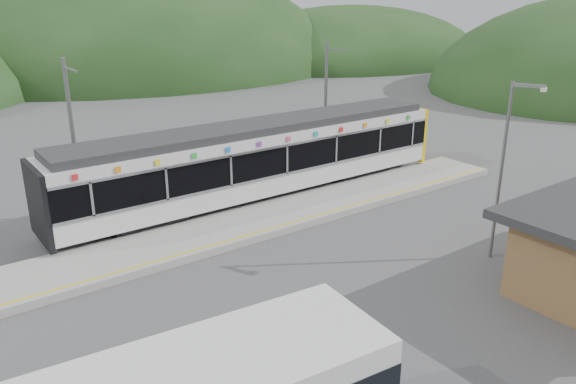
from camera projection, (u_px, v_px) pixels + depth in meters
ground at (327, 243)px, 22.46m from camera, size 120.00×120.00×0.00m
hills at (352, 181)px, 29.93m from camera, size 146.00×149.00×26.00m
platform at (280, 215)px, 24.92m from camera, size 26.00×3.20×0.30m
yellow_line at (297, 221)px, 23.88m from camera, size 26.00×0.10×0.01m
train at (260, 157)px, 26.79m from camera, size 20.44×3.01×3.74m
catenary_mast_west at (74, 138)px, 23.84m from camera, size 0.18×1.80×7.00m
catenary_mast_east at (326, 102)px, 31.66m from camera, size 0.18×1.80×7.00m
lamp_post at (506, 158)px, 19.90m from camera, size 0.57×1.21×6.62m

